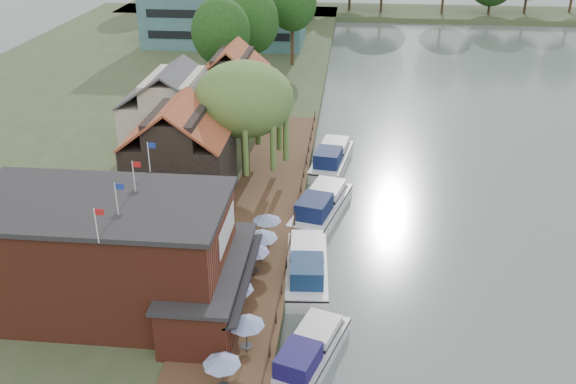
{
  "coord_description": "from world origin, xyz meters",
  "views": [
    {
      "loc": [
        -1.44,
        -32.82,
        25.01
      ],
      "look_at": [
        -6.0,
        12.0,
        3.0
      ],
      "focal_mm": 40.0,
      "sensor_mm": 36.0,
      "label": 1
    }
  ],
  "objects_px": {
    "cruiser_3": "(332,155)",
    "umbrella_1": "(247,334)",
    "umbrella_3": "(253,260)",
    "umbrella_0": "(222,374)",
    "umbrella_2": "(237,298)",
    "cottage_b": "(175,110)",
    "cottage_c": "(234,84)",
    "cruiser_2": "(321,203)",
    "hotel_block": "(225,4)",
    "umbrella_5": "(267,229)",
    "cruiser_1": "(307,263)",
    "cruiser_0": "(309,349)",
    "pub": "(134,256)",
    "willow": "(244,121)",
    "umbrella_4": "(261,246)",
    "cottage_a": "(180,151)"
  },
  "relations": [
    {
      "from": "cottage_a",
      "to": "umbrella_5",
      "type": "xyz_separation_m",
      "value": [
        7.95,
        -6.69,
        -2.96
      ]
    },
    {
      "from": "willow",
      "to": "cruiser_3",
      "type": "height_order",
      "value": "willow"
    },
    {
      "from": "umbrella_0",
      "to": "willow",
      "type": "bearing_deg",
      "value": 96.69
    },
    {
      "from": "cruiser_0",
      "to": "cruiser_2",
      "type": "distance_m",
      "value": 17.95
    },
    {
      "from": "umbrella_2",
      "to": "pub",
      "type": "bearing_deg",
      "value": 176.53
    },
    {
      "from": "umbrella_2",
      "to": "cruiser_1",
      "type": "relative_size",
      "value": 0.24
    },
    {
      "from": "cruiser_1",
      "to": "umbrella_2",
      "type": "bearing_deg",
      "value": -125.98
    },
    {
      "from": "cottage_b",
      "to": "willow",
      "type": "distance_m",
      "value": 9.07
    },
    {
      "from": "cottage_b",
      "to": "cottage_c",
      "type": "bearing_deg",
      "value": 66.04
    },
    {
      "from": "cottage_a",
      "to": "cruiser_3",
      "type": "bearing_deg",
      "value": 39.91
    },
    {
      "from": "cruiser_0",
      "to": "cruiser_2",
      "type": "height_order",
      "value": "cruiser_2"
    },
    {
      "from": "umbrella_1",
      "to": "umbrella_3",
      "type": "xyz_separation_m",
      "value": [
        -0.82,
        7.65,
        0.0
      ]
    },
    {
      "from": "hotel_block",
      "to": "cruiser_3",
      "type": "height_order",
      "value": "hotel_block"
    },
    {
      "from": "umbrella_0",
      "to": "cruiser_1",
      "type": "distance_m",
      "value": 13.19
    },
    {
      "from": "cruiser_2",
      "to": "umbrella_1",
      "type": "bearing_deg",
      "value": -85.64
    },
    {
      "from": "umbrella_1",
      "to": "umbrella_0",
      "type": "bearing_deg",
      "value": -102.44
    },
    {
      "from": "cottage_a",
      "to": "cruiser_0",
      "type": "height_order",
      "value": "cottage_a"
    },
    {
      "from": "umbrella_4",
      "to": "umbrella_2",
      "type": "bearing_deg",
      "value": -95.39
    },
    {
      "from": "umbrella_5",
      "to": "cruiser_3",
      "type": "xyz_separation_m",
      "value": [
        4.03,
        16.72,
        -1.05
      ]
    },
    {
      "from": "cruiser_0",
      "to": "cruiser_3",
      "type": "height_order",
      "value": "cruiser_3"
    },
    {
      "from": "pub",
      "to": "umbrella_1",
      "type": "bearing_deg",
      "value": -26.64
    },
    {
      "from": "umbrella_2",
      "to": "cruiser_0",
      "type": "height_order",
      "value": "umbrella_2"
    },
    {
      "from": "cottage_b",
      "to": "umbrella_1",
      "type": "relative_size",
      "value": 4.04
    },
    {
      "from": "willow",
      "to": "cottage_a",
      "type": "bearing_deg",
      "value": -131.99
    },
    {
      "from": "umbrella_1",
      "to": "umbrella_5",
      "type": "xyz_separation_m",
      "value": [
        -0.43,
        12.01,
        0.0
      ]
    },
    {
      "from": "umbrella_2",
      "to": "umbrella_3",
      "type": "height_order",
      "value": "same"
    },
    {
      "from": "umbrella_0",
      "to": "pub",
      "type": "bearing_deg",
      "value": 133.73
    },
    {
      "from": "pub",
      "to": "willow",
      "type": "distance_m",
      "value": 20.36
    },
    {
      "from": "cottage_a",
      "to": "umbrella_0",
      "type": "xyz_separation_m",
      "value": [
        7.66,
        -21.97,
        -2.96
      ]
    },
    {
      "from": "cottage_b",
      "to": "umbrella_2",
      "type": "distance_m",
      "value": 27.53
    },
    {
      "from": "cruiser_2",
      "to": "hotel_block",
      "type": "bearing_deg",
      "value": 122.29
    },
    {
      "from": "umbrella_5",
      "to": "umbrella_3",
      "type": "bearing_deg",
      "value": -95.03
    },
    {
      "from": "hotel_block",
      "to": "umbrella_5",
      "type": "bearing_deg",
      "value": -76.59
    },
    {
      "from": "umbrella_3",
      "to": "cruiser_0",
      "type": "bearing_deg",
      "value": -58.61
    },
    {
      "from": "cottage_b",
      "to": "cruiser_0",
      "type": "relative_size",
      "value": 1.08
    },
    {
      "from": "umbrella_1",
      "to": "cruiser_0",
      "type": "relative_size",
      "value": 0.27
    },
    {
      "from": "umbrella_0",
      "to": "umbrella_2",
      "type": "height_order",
      "value": "same"
    },
    {
      "from": "umbrella_0",
      "to": "umbrella_1",
      "type": "distance_m",
      "value": 3.34
    },
    {
      "from": "umbrella_0",
      "to": "umbrella_5",
      "type": "relative_size",
      "value": 1.0
    },
    {
      "from": "umbrella_4",
      "to": "cruiser_3",
      "type": "distance_m",
      "value": 19.63
    },
    {
      "from": "pub",
      "to": "cottage_b",
      "type": "relative_size",
      "value": 2.08
    },
    {
      "from": "umbrella_0",
      "to": "hotel_block",
      "type": "bearing_deg",
      "value": 100.65
    },
    {
      "from": "pub",
      "to": "cruiser_0",
      "type": "height_order",
      "value": "pub"
    },
    {
      "from": "pub",
      "to": "willow",
      "type": "height_order",
      "value": "willow"
    },
    {
      "from": "cottage_a",
      "to": "cruiser_1",
      "type": "height_order",
      "value": "cottage_a"
    },
    {
      "from": "willow",
      "to": "umbrella_2",
      "type": "xyz_separation_m",
      "value": [
        2.74,
        -20.38,
        -3.93
      ]
    },
    {
      "from": "cottage_c",
      "to": "cruiser_1",
      "type": "bearing_deg",
      "value": -70.42
    },
    {
      "from": "cruiser_3",
      "to": "umbrella_1",
      "type": "bearing_deg",
      "value": -89.0
    },
    {
      "from": "cruiser_3",
      "to": "hotel_block",
      "type": "bearing_deg",
      "value": 120.57
    },
    {
      "from": "cottage_c",
      "to": "umbrella_5",
      "type": "distance_m",
      "value": 26.78
    }
  ]
}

